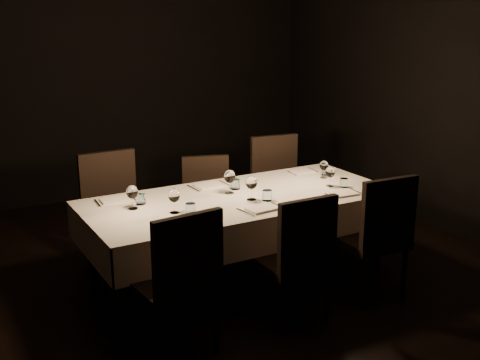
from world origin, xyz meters
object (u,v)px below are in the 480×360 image
chair_far_right (279,184)px  chair_far_center (207,201)px  chair_near_center (297,254)px  chair_near_right (377,232)px  chair_near_left (179,277)px  chair_far_left (114,208)px  dining_table (240,205)px

chair_far_right → chair_far_center: bearing=-172.1°
chair_near_center → chair_near_right: (0.76, 0.02, 0.02)m
chair_near_center → chair_far_right: bearing=-118.3°
chair_near_left → chair_far_left: chair_far_left is taller
chair_far_right → chair_near_center: bearing=-110.4°
chair_far_center → chair_far_right: size_ratio=0.89×
chair_near_left → chair_far_right: (1.74, 1.50, 0.00)m
chair_near_left → chair_near_right: bearing=174.3°
chair_near_right → chair_far_center: bearing=-60.9°
chair_near_center → chair_far_center: 1.52m
dining_table → chair_far_center: (0.07, 0.74, -0.18)m
dining_table → chair_far_left: 1.13m
dining_table → chair_far_right: chair_far_right is taller
chair_far_center → dining_table: bearing=-77.1°
chair_near_center → chair_far_left: 1.77m
chair_near_right → chair_far_center: size_ratio=1.12×
chair_near_center → chair_far_right: size_ratio=0.95×
chair_far_left → chair_far_right: bearing=-3.0°
chair_far_center → chair_near_left: bearing=-104.0°
chair_near_center → chair_near_right: chair_near_right is taller
chair_far_center → chair_near_center: bearing=-73.2°
chair_far_left → chair_far_center: (0.88, -0.04, -0.06)m
dining_table → chair_near_center: (0.03, -0.78, -0.15)m
chair_far_right → dining_table: bearing=-131.1°
dining_table → chair_near_left: bearing=-139.2°
chair_near_right → chair_far_right: bearing=-89.1°
chair_near_left → chair_near_right: chair_near_right is taller
chair_far_center → chair_far_left: bearing=-164.2°
chair_near_left → chair_far_center: chair_near_left is taller
dining_table → chair_near_left: chair_near_left is taller
chair_near_center → chair_far_left: size_ratio=0.94×
dining_table → chair_near_center: bearing=-87.7°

